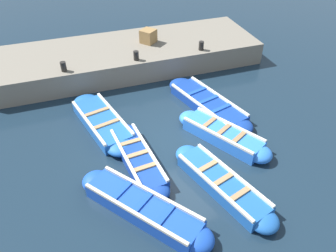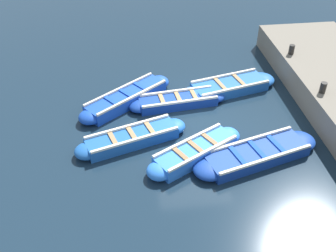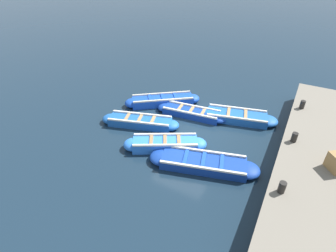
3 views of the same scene
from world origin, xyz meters
name	(u,v)px [view 3 (image 3 of 3)]	position (x,y,z in m)	size (l,w,h in m)	color
ground_plane	(188,130)	(0.00, 0.00, 0.00)	(120.00, 120.00, 0.00)	#162838
boat_alongside	(165,144)	(0.26, 1.55, 0.20)	(3.17, 2.22, 0.46)	blue
boat_far_corner	(203,163)	(-1.46, 1.82, 0.17)	(4.04, 1.96, 0.40)	navy
boat_stern_in	(191,113)	(0.37, -1.16, 0.16)	(3.42, 1.07, 0.38)	navy
boat_end_of_row	(163,101)	(2.09, -1.48, 0.20)	(3.44, 2.87, 0.46)	#1947B7
boat_mid_row	(237,117)	(-1.59, -1.81, 0.18)	(3.72, 1.76, 0.41)	#1E59AD
boat_tucked	(140,122)	(2.02, 0.66, 0.18)	(3.54, 1.74, 0.42)	#1E59AD
quay_wall	(330,163)	(-5.37, 0.00, 0.44)	(3.32, 10.61, 0.89)	slate
bollard_north	(302,105)	(-4.06, -2.65, 1.06)	(0.20, 0.20, 0.35)	black
bollard_mid_north	(294,137)	(-4.06, 0.00, 1.06)	(0.20, 0.20, 0.35)	black
bollard_mid_south	(282,187)	(-4.06, 2.65, 1.06)	(0.20, 0.20, 0.35)	black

